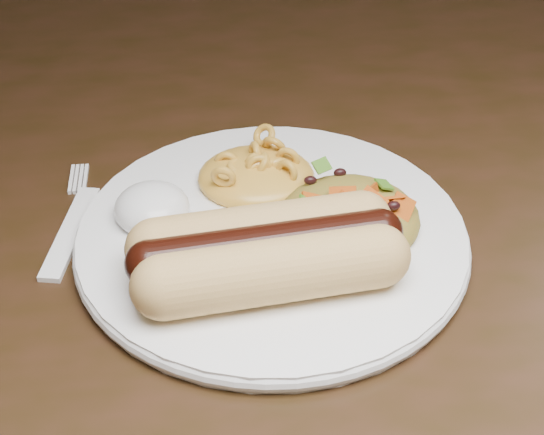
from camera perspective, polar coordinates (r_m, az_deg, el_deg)
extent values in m
cube|color=#321B12|center=(0.68, 7.87, 3.28)|extent=(1.60, 0.90, 0.04)
cylinder|color=white|center=(0.57, 0.00, -1.35)|extent=(0.28, 0.28, 0.01)
cylinder|color=#EEAD71|center=(0.50, -0.16, -3.59)|extent=(0.14, 0.05, 0.04)
cylinder|color=#EEAD71|center=(0.52, -0.52, -1.28)|extent=(0.14, 0.05, 0.04)
cylinder|color=#340D06|center=(0.51, -0.35, -2.07)|extent=(0.15, 0.05, 0.03)
ellipsoid|color=gold|center=(0.60, -1.10, 3.77)|extent=(0.09, 0.09, 0.03)
ellipsoid|color=white|center=(0.57, -8.28, 1.23)|extent=(0.06, 0.06, 0.03)
ellipsoid|color=#C65A1E|center=(0.56, 5.35, 0.38)|extent=(0.10, 0.09, 0.04)
cube|color=white|center=(0.59, -13.62, -0.98)|extent=(0.05, 0.14, 0.00)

